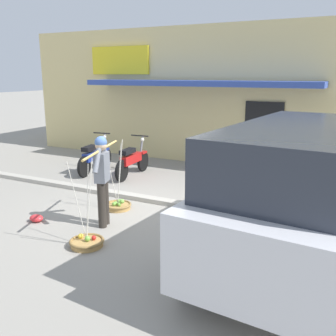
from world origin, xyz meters
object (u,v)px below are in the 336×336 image
fruit_basket_left_side (118,205)px  motorcycle_nearest_shop (95,157)px  fruit_basket_right_side (87,242)px  plastic_litter_bag (36,218)px  motorcycle_second_in_row (132,160)px  fruit_vendor (102,175)px  parked_truck (302,191)px

fruit_basket_left_side → motorcycle_nearest_shop: 3.29m
fruit_basket_right_side → plastic_litter_bag: size_ratio=5.18×
fruit_basket_left_side → fruit_basket_right_side: same height
motorcycle_nearest_shop → motorcycle_second_in_row: 1.21m
motorcycle_second_in_row → fruit_vendor: bearing=-66.5°
fruit_basket_left_side → plastic_litter_bag: bearing=-127.2°
motorcycle_nearest_shop → motorcycle_second_in_row: size_ratio=1.00×
parked_truck → plastic_litter_bag: 4.88m
motorcycle_second_in_row → plastic_litter_bag: motorcycle_second_in_row is taller
motorcycle_nearest_shop → parked_truck: size_ratio=0.37×
motorcycle_nearest_shop → fruit_basket_left_side: bearing=-44.3°
fruit_basket_left_side → motorcycle_nearest_shop: bearing=135.7°
fruit_basket_right_side → parked_truck: parked_truck is taller
fruit_vendor → plastic_litter_bag: size_ratio=6.23×
motorcycle_second_in_row → fruit_basket_left_side: bearing=-64.6°
motorcycle_second_in_row → fruit_basket_right_side: bearing=-67.7°
fruit_vendor → plastic_litter_bag: fruit_vendor is taller
parked_truck → plastic_litter_bag: bearing=-173.0°
motorcycle_second_in_row → plastic_litter_bag: bearing=-87.9°
plastic_litter_bag → motorcycle_second_in_row: bearing=92.1°
fruit_basket_left_side → fruit_basket_right_side: bearing=-72.1°
motorcycle_second_in_row → parked_truck: parked_truck is taller
fruit_vendor → parked_truck: 3.46m
fruit_vendor → motorcycle_second_in_row: fruit_vendor is taller
parked_truck → fruit_vendor: bearing=-177.8°
fruit_basket_right_side → parked_truck: 3.49m
fruit_vendor → motorcycle_second_in_row: (-1.41, 3.24, -0.53)m
fruit_vendor → fruit_basket_left_side: (-0.28, 0.86, -0.90)m
fruit_basket_left_side → motorcycle_second_in_row: size_ratio=0.80×
motorcycle_nearest_shop → plastic_litter_bag: bearing=-69.5°
fruit_basket_right_side → parked_truck: (3.18, 1.00, 1.05)m
motorcycle_second_in_row → motorcycle_nearest_shop: bearing=-175.4°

